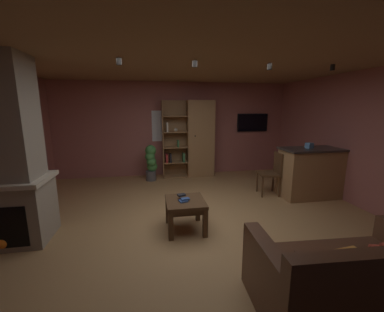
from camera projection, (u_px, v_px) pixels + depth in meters
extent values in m
cube|color=#A37A4C|center=(196.00, 225.00, 3.89)|extent=(6.31, 6.18, 0.02)
cube|color=#9E5B56|center=(175.00, 129.00, 6.65)|extent=(6.43, 0.06, 2.53)
cube|color=#9E5B56|center=(376.00, 142.00, 4.18)|extent=(0.06, 6.18, 2.53)
cube|color=#8E6B47|center=(197.00, 58.00, 3.39)|extent=(6.31, 6.18, 0.02)
cube|color=white|center=(164.00, 126.00, 6.55)|extent=(0.64, 0.01, 0.83)
cube|color=gray|center=(13.00, 212.00, 3.36)|extent=(0.93, 0.69, 0.85)
cube|color=beige|center=(8.00, 181.00, 3.27)|extent=(1.01, 0.77, 0.06)
cube|color=black|center=(1.00, 227.00, 3.07)|extent=(0.65, 0.08, 0.55)
sphere|color=orange|center=(3.00, 243.00, 3.10)|extent=(0.14, 0.14, 0.14)
cube|color=#997047|center=(200.00, 139.00, 6.54)|extent=(0.72, 0.38, 2.04)
cube|color=#997047|center=(174.00, 139.00, 6.60)|extent=(0.66, 0.02, 2.04)
cube|color=#997047|center=(163.00, 140.00, 6.37)|extent=(0.02, 0.38, 2.04)
sphere|color=black|center=(195.00, 136.00, 6.29)|extent=(0.04, 0.04, 0.04)
cube|color=#997047|center=(175.00, 176.00, 6.62)|extent=(0.66, 0.38, 0.02)
cube|color=#997047|center=(175.00, 162.00, 6.54)|extent=(0.66, 0.38, 0.02)
cube|color=#997047|center=(175.00, 147.00, 6.46)|extent=(0.66, 0.38, 0.02)
cube|color=#997047|center=(175.00, 132.00, 6.38)|extent=(0.66, 0.38, 0.02)
cube|color=#997047|center=(175.00, 116.00, 6.30)|extent=(0.66, 0.38, 0.02)
cube|color=beige|center=(167.00, 127.00, 6.27)|extent=(0.04, 0.23, 0.23)
cube|color=black|center=(170.00, 158.00, 6.44)|extent=(0.05, 0.23, 0.23)
cube|color=#B22D2D|center=(167.00, 158.00, 6.43)|extent=(0.05, 0.23, 0.22)
cube|color=#387247|center=(184.00, 157.00, 6.50)|extent=(0.05, 0.23, 0.23)
cube|color=#387247|center=(178.00, 144.00, 6.40)|extent=(0.04, 0.23, 0.17)
sphere|color=beige|center=(176.00, 130.00, 6.38)|extent=(0.10, 0.10, 0.10)
cube|color=#997047|center=(316.00, 173.00, 5.04)|extent=(1.43, 0.59, 1.00)
cube|color=#2D2826|center=(318.00, 149.00, 4.94)|extent=(1.49, 0.65, 0.04)
cube|color=#598CBF|center=(309.00, 146.00, 4.91)|extent=(0.14, 0.14, 0.11)
cube|color=#4C2D1E|center=(345.00, 287.00, 2.24)|extent=(1.72, 1.03, 0.42)
cube|color=#4C2D1E|center=(268.00, 282.00, 2.13)|extent=(0.21, 0.94, 0.67)
cube|color=brown|center=(322.00, 278.00, 1.89)|extent=(0.43, 0.28, 0.36)
cube|color=#C67F33|center=(339.00, 274.00, 1.98)|extent=(0.45, 0.20, 0.36)
cube|color=#4C331E|center=(185.00, 202.00, 3.65)|extent=(0.58, 0.62, 0.05)
cube|color=#4C331E|center=(185.00, 206.00, 3.66)|extent=(0.52, 0.56, 0.08)
cube|color=#4C331E|center=(171.00, 226.00, 3.39)|extent=(0.07, 0.07, 0.43)
cube|color=#4C331E|center=(205.00, 223.00, 3.48)|extent=(0.07, 0.07, 0.43)
cube|color=#4C331E|center=(168.00, 210.00, 3.91)|extent=(0.07, 0.07, 0.43)
cube|color=#4C331E|center=(198.00, 208.00, 4.00)|extent=(0.07, 0.07, 0.43)
cube|color=#2D4C8C|center=(183.00, 201.00, 3.59)|extent=(0.14, 0.14, 0.02)
cube|color=#2D4C8C|center=(185.00, 199.00, 3.60)|extent=(0.14, 0.10, 0.02)
cube|color=black|center=(181.00, 195.00, 3.70)|extent=(0.14, 0.11, 0.03)
cube|color=#4C331E|center=(269.00, 174.00, 5.17)|extent=(0.47, 0.47, 0.04)
cube|color=#4C331E|center=(278.00, 163.00, 5.13)|extent=(0.09, 0.40, 0.44)
cylinder|color=#4C331E|center=(257.00, 182.00, 5.38)|extent=(0.04, 0.04, 0.46)
cylinder|color=#4C331E|center=(263.00, 187.00, 5.03)|extent=(0.04, 0.04, 0.46)
cylinder|color=#4C331E|center=(273.00, 181.00, 5.40)|extent=(0.04, 0.04, 0.46)
cylinder|color=#4C331E|center=(279.00, 187.00, 5.04)|extent=(0.04, 0.04, 0.46)
cylinder|color=#4C4C51|center=(151.00, 176.00, 6.25)|extent=(0.27, 0.27, 0.25)
sphere|color=#3D7F3D|center=(152.00, 167.00, 6.23)|extent=(0.27, 0.27, 0.27)
sphere|color=#3D7F3D|center=(151.00, 162.00, 6.14)|extent=(0.25, 0.25, 0.25)
sphere|color=#3D7F3D|center=(150.00, 157.00, 6.12)|extent=(0.25, 0.25, 0.25)
sphere|color=#3D7F3D|center=(151.00, 150.00, 6.12)|extent=(0.28, 0.28, 0.28)
cube|color=black|center=(252.00, 123.00, 6.94)|extent=(0.90, 0.05, 0.51)
cube|color=black|center=(253.00, 123.00, 6.92)|extent=(0.86, 0.01, 0.47)
cylinder|color=black|center=(20.00, 58.00, 3.00)|extent=(0.07, 0.07, 0.09)
cylinder|color=black|center=(119.00, 61.00, 3.24)|extent=(0.07, 0.07, 0.09)
cylinder|color=black|center=(195.00, 64.00, 3.41)|extent=(0.07, 0.07, 0.09)
cylinder|color=black|center=(270.00, 67.00, 3.64)|extent=(0.07, 0.07, 0.09)
cylinder|color=black|center=(333.00, 67.00, 3.72)|extent=(0.07, 0.07, 0.09)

